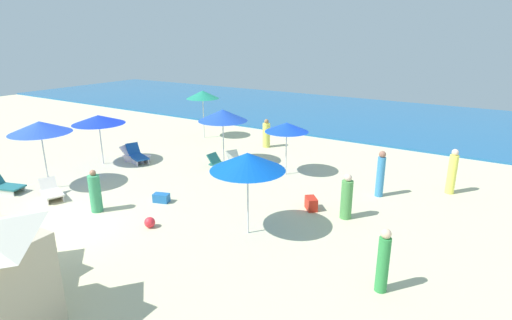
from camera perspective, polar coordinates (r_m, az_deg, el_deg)
ground_plane at (r=14.39m, az=-26.21°, el=-8.51°), size 60.00×60.00×0.00m
ocean at (r=31.61m, az=10.55°, el=6.59°), size 60.00×15.02×0.12m
umbrella_0 at (r=17.06m, az=4.32°, el=4.59°), size 1.84×1.84×2.27m
umbrella_1 at (r=18.42m, az=-4.68°, el=6.27°), size 2.23×2.23×2.57m
lounge_chair_1_0 at (r=18.12m, az=-4.93°, el=-0.61°), size 1.31×0.70×0.68m
lounge_chair_1_1 at (r=18.29m, az=-2.63°, el=-0.36°), size 1.49×1.16×0.71m
umbrella_2 at (r=19.77m, az=-21.19°, el=5.31°), size 2.33×2.33×2.30m
lounge_chair_2_0 at (r=19.99m, az=-16.30°, el=0.55°), size 1.60×1.11×0.79m
lounge_chair_2_1 at (r=20.13m, az=-16.61°, el=0.59°), size 1.46×0.87×0.72m
umbrella_3 at (r=17.36m, az=-28.01°, el=4.07°), size 2.26×2.26×2.68m
lounge_chair_3_0 at (r=18.29m, az=-31.64°, el=-3.14°), size 1.40×0.98×0.66m
lounge_chair_3_1 at (r=16.79m, az=-26.73°, el=-3.99°), size 1.41×0.99×0.66m
umbrella_4 at (r=11.76m, az=-1.19°, el=-0.22°), size 2.22×2.22×2.56m
umbrella_5 at (r=23.42m, az=-7.48°, el=9.05°), size 1.85×1.85×2.73m
beachgoer_0 at (r=21.61m, az=1.46°, el=3.60°), size 0.48×0.48×1.51m
beachgoer_1 at (r=13.63m, az=12.56°, el=-5.20°), size 0.53×0.53×1.53m
beachgoer_2 at (r=16.97m, az=25.76°, el=-1.59°), size 0.44×0.44×1.74m
beachgoer_3 at (r=14.83m, az=-21.59°, el=-4.27°), size 0.54×0.54×1.49m
beachgoer_4 at (r=15.70m, az=17.03°, el=-1.93°), size 0.39×0.39×1.75m
beachgoer_5 at (r=10.17m, az=17.37°, el=-13.39°), size 0.32×0.32×1.62m
cooler_box_0 at (r=15.12m, az=-13.11°, el=-5.18°), size 0.63×0.48×0.32m
cooler_box_1 at (r=14.24m, az=7.73°, el=-6.06°), size 0.61×0.64×0.44m
beach_ball_2 at (r=13.32m, az=-14.66°, el=-8.44°), size 0.34×0.34×0.34m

